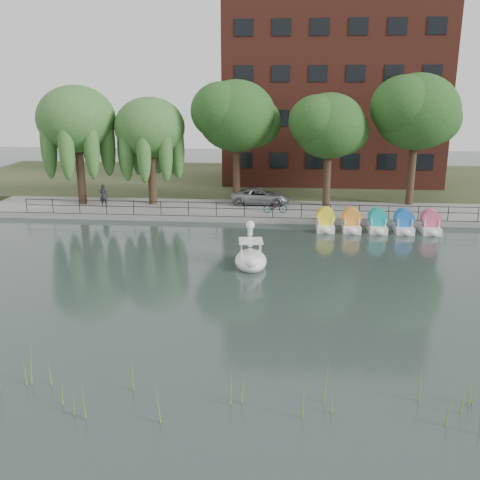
# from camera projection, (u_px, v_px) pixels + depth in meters

# --- Properties ---
(ground_plane) EXTENTS (120.00, 120.00, 0.00)m
(ground_plane) POSITION_uv_depth(u_px,v_px,m) (222.00, 289.00, 25.24)
(ground_plane) COLOR #3D4A48
(promenade) EXTENTS (40.00, 6.00, 0.40)m
(promenade) POSITION_uv_depth(u_px,v_px,m) (247.00, 211.00, 40.52)
(promenade) COLOR gray
(promenade) RESTS_ON ground_plane
(kerb) EXTENTS (40.00, 0.25, 0.40)m
(kerb) POSITION_uv_depth(u_px,v_px,m) (244.00, 220.00, 37.69)
(kerb) COLOR gray
(kerb) RESTS_ON ground_plane
(land_strip) EXTENTS (60.00, 22.00, 0.36)m
(land_strip) POSITION_uv_depth(u_px,v_px,m) (257.00, 180.00, 53.93)
(land_strip) COLOR #47512D
(land_strip) RESTS_ON ground_plane
(railing) EXTENTS (32.00, 0.05, 1.00)m
(railing) POSITION_uv_depth(u_px,v_px,m) (244.00, 206.00, 37.62)
(railing) COLOR black
(railing) RESTS_ON promenade
(apartment_building) EXTENTS (20.00, 10.07, 18.00)m
(apartment_building) POSITION_uv_depth(u_px,v_px,m) (332.00, 86.00, 50.80)
(apartment_building) COLOR #4C1E16
(apartment_building) RESTS_ON land_strip
(willow_left) EXTENTS (5.88, 5.88, 9.01)m
(willow_left) POSITION_uv_depth(u_px,v_px,m) (76.00, 119.00, 40.25)
(willow_left) COLOR #473323
(willow_left) RESTS_ON promenade
(willow_mid) EXTENTS (5.32, 5.32, 8.15)m
(willow_mid) POSITION_uv_depth(u_px,v_px,m) (150.00, 128.00, 40.44)
(willow_mid) COLOR #473323
(willow_mid) RESTS_ON promenade
(broadleaf_center) EXTENTS (6.00, 6.00, 9.25)m
(broadleaf_center) POSITION_uv_depth(u_px,v_px,m) (236.00, 117.00, 40.63)
(broadleaf_center) COLOR #473323
(broadleaf_center) RESTS_ON promenade
(broadleaf_right) EXTENTS (5.40, 5.40, 8.32)m
(broadleaf_right) POSITION_uv_depth(u_px,v_px,m) (329.00, 127.00, 39.75)
(broadleaf_right) COLOR #473323
(broadleaf_right) RESTS_ON promenade
(broadleaf_far) EXTENTS (6.30, 6.30, 9.71)m
(broadleaf_far) POSITION_uv_depth(u_px,v_px,m) (417.00, 112.00, 39.89)
(broadleaf_far) COLOR #473323
(broadleaf_far) RESTS_ON promenade
(minivan) EXTENTS (2.41, 5.23, 1.46)m
(minivan) POSITION_uv_depth(u_px,v_px,m) (260.00, 195.00, 41.59)
(minivan) COLOR gray
(minivan) RESTS_ON promenade
(bicycle) EXTENTS (0.77, 1.77, 1.00)m
(bicycle) POSITION_uv_depth(u_px,v_px,m) (275.00, 206.00, 38.76)
(bicycle) COLOR gray
(bicycle) RESTS_ON promenade
(pedestrian) EXTENTS (0.72, 0.49, 1.98)m
(pedestrian) POSITION_uv_depth(u_px,v_px,m) (103.00, 194.00, 40.68)
(pedestrian) COLOR black
(pedestrian) RESTS_ON promenade
(swan_boat) EXTENTS (1.97, 2.86, 2.28)m
(swan_boat) POSITION_uv_depth(u_px,v_px,m) (251.00, 257.00, 28.43)
(swan_boat) COLOR white
(swan_boat) RESTS_ON ground_plane
(pedal_boat_row) EXTENTS (7.95, 1.70, 1.40)m
(pedal_boat_row) POSITION_uv_depth(u_px,v_px,m) (377.00, 223.00, 35.24)
(pedal_boat_row) COLOR white
(pedal_boat_row) RESTS_ON ground_plane
(reed_bank) EXTENTS (24.00, 2.40, 1.20)m
(reed_bank) POSITION_uv_depth(u_px,v_px,m) (251.00, 388.00, 15.81)
(reed_bank) COLOR #669938
(reed_bank) RESTS_ON ground_plane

